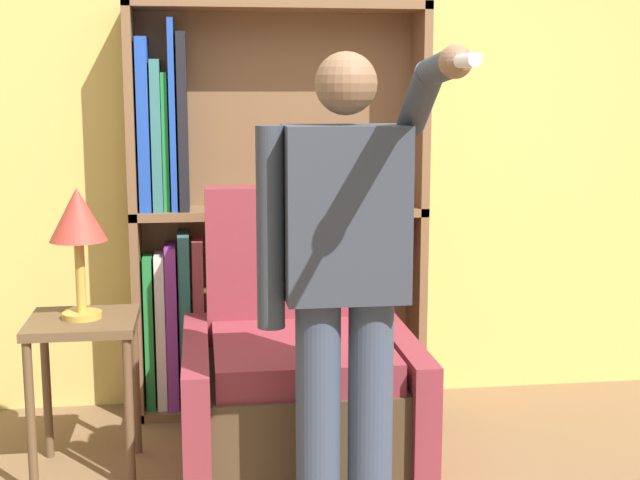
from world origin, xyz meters
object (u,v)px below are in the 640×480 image
Objects in this scene: armchair at (298,383)px; person_standing at (345,279)px; side_table at (84,348)px; table_lamp at (78,222)px; bookcase at (240,219)px.

person_standing is (0.07, -0.72, 0.59)m from armchair.
person_standing is 2.56× the size of side_table.
armchair is at bearing -2.31° from side_table.
armchair is 1.10m from table_lamp.
bookcase is 0.95m from table_lamp.
bookcase is at bearing 45.50° from side_table.
bookcase is at bearing 105.71° from armchair.
bookcase is at bearing 45.50° from table_lamp.
side_table is 1.25× the size of table_lamp.
person_standing is at bearing -84.07° from armchair.
side_table is at bearing -45.00° from table_lamp.
table_lamp is (-0.93, 0.75, 0.09)m from person_standing.
table_lamp is at bearing -134.50° from bookcase.
side_table is 0.51m from table_lamp.
person_standing is at bearing -79.14° from bookcase.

